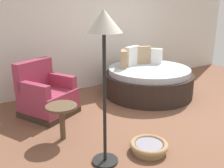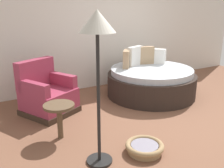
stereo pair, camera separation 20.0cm
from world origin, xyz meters
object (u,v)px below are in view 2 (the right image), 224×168
(pet_basket, at_px, (145,147))
(side_table, at_px, (59,111))
(round_daybed, at_px, (151,81))
(red_armchair, at_px, (47,95))
(floor_lamp, at_px, (97,37))

(pet_basket, xyz_separation_m, side_table, (-0.83, 0.92, 0.35))
(round_daybed, bearing_deg, side_table, -159.72)
(round_daybed, bearing_deg, red_armchair, 176.03)
(red_armchair, xyz_separation_m, side_table, (-0.10, -1.00, 0.10))
(side_table, height_order, floor_lamp, floor_lamp)
(round_daybed, xyz_separation_m, pet_basket, (-1.46, -1.76, -0.23))
(pet_basket, bearing_deg, side_table, 132.13)
(pet_basket, bearing_deg, red_armchair, 110.91)
(red_armchair, bearing_deg, round_daybed, -3.97)
(side_table, xyz_separation_m, floor_lamp, (0.22, -0.81, 1.11))
(red_armchair, relative_size, floor_lamp, 0.59)
(round_daybed, height_order, pet_basket, round_daybed)
(pet_basket, relative_size, floor_lamp, 0.28)
(round_daybed, distance_m, side_table, 2.44)
(side_table, distance_m, floor_lamp, 1.39)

